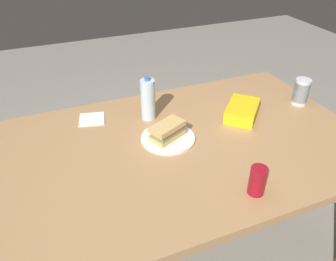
% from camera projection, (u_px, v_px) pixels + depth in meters
% --- Properties ---
extents(ground_plane, '(8.00, 8.00, 0.00)m').
position_uv_depth(ground_plane, '(180.00, 246.00, 2.01)').
color(ground_plane, gray).
extents(dining_table, '(1.75, 1.09, 0.77)m').
position_uv_depth(dining_table, '(183.00, 156.00, 1.63)').
color(dining_table, tan).
rests_on(dining_table, ground_plane).
extents(paper_plate, '(0.26, 0.26, 0.01)m').
position_uv_depth(paper_plate, '(168.00, 138.00, 1.61)').
color(paper_plate, white).
rests_on(paper_plate, dining_table).
extents(sandwich, '(0.20, 0.16, 0.08)m').
position_uv_depth(sandwich, '(168.00, 130.00, 1.58)').
color(sandwich, '#DBB26B').
rests_on(sandwich, paper_plate).
extents(soda_can_red, '(0.07, 0.07, 0.12)m').
position_uv_depth(soda_can_red, '(257.00, 181.00, 1.28)').
color(soda_can_red, maroon).
rests_on(soda_can_red, dining_table).
extents(chip_bag, '(0.27, 0.27, 0.07)m').
position_uv_depth(chip_bag, '(242.00, 111.00, 1.77)').
color(chip_bag, yellow).
rests_on(chip_bag, dining_table).
extents(water_bottle_tall, '(0.08, 0.08, 0.23)m').
position_uv_depth(water_bottle_tall, '(148.00, 99.00, 1.72)').
color(water_bottle_tall, silver).
rests_on(water_bottle_tall, dining_table).
extents(plastic_cup_stack, '(0.08, 0.08, 0.15)m').
position_uv_depth(plastic_cup_stack, '(301.00, 92.00, 1.87)').
color(plastic_cup_stack, silver).
rests_on(plastic_cup_stack, dining_table).
extents(paper_napkin, '(0.16, 0.16, 0.01)m').
position_uv_depth(paper_napkin, '(92.00, 119.00, 1.76)').
color(paper_napkin, white).
rests_on(paper_napkin, dining_table).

